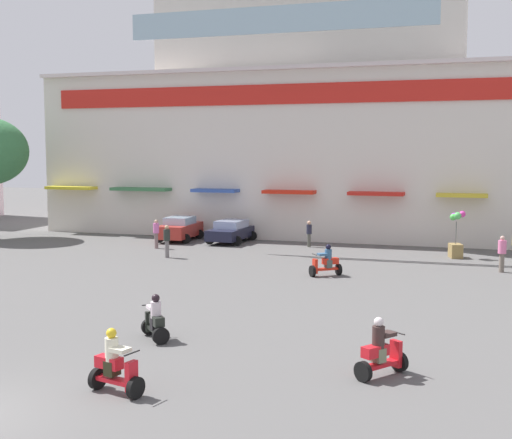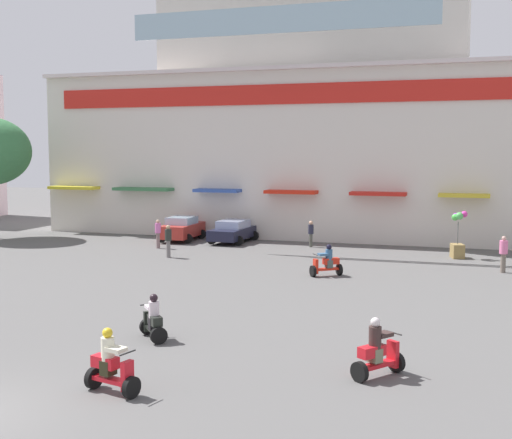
{
  "view_description": "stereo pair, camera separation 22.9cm",
  "coord_description": "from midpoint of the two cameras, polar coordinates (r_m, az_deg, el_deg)",
  "views": [
    {
      "loc": [
        10.53,
        -11.46,
        5.77
      ],
      "look_at": [
        2.25,
        14.87,
        2.93
      ],
      "focal_mm": 47.76,
      "sensor_mm": 36.0,
      "label": 1
    },
    {
      "loc": [
        10.75,
        -11.39,
        5.77
      ],
      "look_at": [
        2.25,
        14.87,
        2.93
      ],
      "focal_mm": 47.76,
      "sensor_mm": 36.0,
      "label": 2
    }
  ],
  "objects": [
    {
      "name": "pedestrian_1",
      "position": [
        40.3,
        -8.52,
        -1.04
      ],
      "size": [
        0.46,
        0.46,
        1.69
      ],
      "color": "#7A605F",
      "rests_on": "ground"
    },
    {
      "name": "parked_car_0",
      "position": [
        43.53,
        -6.55,
        -0.76
      ],
      "size": [
        2.43,
        3.87,
        1.52
      ],
      "color": "#A82D25",
      "rests_on": "ground"
    },
    {
      "name": "scooter_rider_8",
      "position": [
        21.14,
        -8.76,
        -8.39
      ],
      "size": [
        1.27,
        1.31,
        1.43
      ],
      "color": "black",
      "rests_on": "ground"
    },
    {
      "name": "ground_plane",
      "position": [
        27.26,
        -5.98,
        -6.38
      ],
      "size": [
        128.0,
        128.0,
        0.0
      ],
      "primitive_type": "plane",
      "color": "#565554"
    },
    {
      "name": "parked_car_1",
      "position": [
        42.53,
        -2.23,
        -0.97
      ],
      "size": [
        2.54,
        4.29,
        1.39
      ],
      "color": "#1A1B30",
      "rests_on": "ground"
    },
    {
      "name": "scooter_rider_5",
      "position": [
        16.82,
        -12.1,
        -11.96
      ],
      "size": [
        1.45,
        0.84,
        1.58
      ],
      "color": "black",
      "rests_on": "ground"
    },
    {
      "name": "pedestrian_4",
      "position": [
        40.56,
        4.31,
        -1.03
      ],
      "size": [
        0.44,
        0.44,
        1.57
      ],
      "color": "#4C4C43",
      "rests_on": "ground"
    },
    {
      "name": "scooter_rider_3",
      "position": [
        31.39,
        5.69,
        -3.63
      ],
      "size": [
        1.48,
        1.29,
        1.46
      ],
      "color": "black",
      "rests_on": "ground"
    },
    {
      "name": "colonial_building",
      "position": [
        48.12,
        4.72,
        9.19
      ],
      "size": [
        36.1,
        14.97,
        20.43
      ],
      "color": "silver",
      "rests_on": "ground"
    },
    {
      "name": "scooter_rider_0",
      "position": [
        17.88,
        10.06,
        -10.88
      ],
      "size": [
        1.29,
        1.51,
        1.57
      ],
      "color": "black",
      "rests_on": "ground"
    },
    {
      "name": "pedestrian_2",
      "position": [
        34.08,
        19.73,
        -2.55
      ],
      "size": [
        0.54,
        0.54,
        1.74
      ],
      "color": "#706359",
      "rests_on": "ground"
    },
    {
      "name": "pedestrian_0",
      "position": [
        36.75,
        -7.65,
        -1.64
      ],
      "size": [
        0.37,
        0.37,
        1.76
      ],
      "color": "slate",
      "rests_on": "ground"
    },
    {
      "name": "balloon_vendor_cart",
      "position": [
        37.89,
        16.23,
        -1.49
      ],
      "size": [
        0.88,
        1.03,
        2.53
      ],
      "color": "olive",
      "rests_on": "ground"
    }
  ]
}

